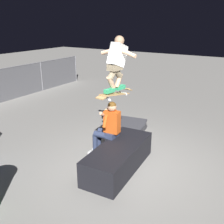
{
  "coord_description": "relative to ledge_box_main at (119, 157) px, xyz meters",
  "views": [
    {
      "loc": [
        -4.43,
        -2.42,
        3.02
      ],
      "look_at": [
        0.05,
        0.39,
        1.14
      ],
      "focal_mm": 41.23,
      "sensor_mm": 36.0,
      "label": 1
    }
  ],
  "objects": [
    {
      "name": "ground_plane",
      "position": [
        0.25,
        -0.03,
        -0.27
      ],
      "size": [
        40.0,
        40.0,
        0.0
      ],
      "primitive_type": "plane",
      "color": "gray"
    },
    {
      "name": "ledge_box_main",
      "position": [
        0.0,
        0.0,
        0.0
      ],
      "size": [
        2.03,
        0.92,
        0.54
      ],
      "primitive_type": "cube",
      "rotation": [
        0.0,
        0.0,
        0.08
      ],
      "color": "black",
      "rests_on": "ground"
    },
    {
      "name": "person_sitting_on_ledge",
      "position": [
        0.3,
        0.47,
        0.51
      ],
      "size": [
        0.6,
        0.77,
        1.38
      ],
      "color": "#2D3856",
      "rests_on": "ground"
    },
    {
      "name": "skateboard",
      "position": [
        0.31,
        0.29,
        1.28
      ],
      "size": [
        1.04,
        0.33,
        0.14
      ],
      "color": "#AD8451"
    },
    {
      "name": "skater_airborne",
      "position": [
        0.37,
        0.29,
        1.97
      ],
      "size": [
        0.63,
        0.89,
        1.12
      ],
      "color": "#2D9E66"
    },
    {
      "name": "kicker_ramp",
      "position": [
        1.86,
        0.78,
        -0.21
      ],
      "size": [
        1.16,
        1.05,
        0.35
      ],
      "color": "#38383D",
      "rests_on": "ground"
    }
  ]
}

